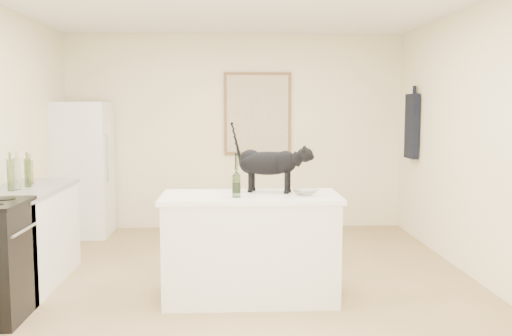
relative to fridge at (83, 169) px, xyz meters
The scene contains 17 objects.
floor 3.17m from the fridge, 50.31° to the right, with size 5.50×5.50×0.00m, color tan.
wall_back 2.04m from the fridge, 11.59° to the left, with size 4.50×4.50×0.00m, color #F8EBC0.
wall_front 5.48m from the fridge, 69.08° to the right, with size 4.50×4.50×0.00m, color #F8EBC0.
wall_right 4.83m from the fridge, 29.23° to the right, with size 5.50×5.50×0.00m, color #F8EBC0.
island_base 3.30m from the fridge, 51.20° to the right, with size 1.44×0.67×0.86m, color white.
island_top 3.27m from the fridge, 51.20° to the right, with size 1.50×0.70×0.04m, color white.
left_cabinets 2.09m from the fridge, 90.00° to the right, with size 0.60×1.40×0.86m, color white.
left_countertop 2.05m from the fridge, 90.00° to the right, with size 0.62×1.44×0.04m, color gray.
fridge is the anchor object (origin of this frame).
artwork_frame 2.39m from the fridge, ahead, with size 0.90×0.03×1.10m, color brown.
artwork_canvas 2.38m from the fridge, ahead, with size 0.82×0.00×1.02m, color beige.
hanging_garment 4.19m from the fridge, ahead, with size 0.08×0.34×0.80m, color black.
black_cat 3.28m from the fridge, 47.52° to the right, with size 0.64×0.19×0.45m, color black, non-canonical shape.
wine_bottle 3.31m from the fridge, 54.19° to the right, with size 0.07×0.07×0.31m, color #2D5722.
glass_bowl 3.62m from the fridge, 46.13° to the right, with size 0.21×0.21×0.05m, color silver.
fridge_paper 0.60m from the fridge, ahead, with size 0.00×0.13×0.16m, color white.
counter_bottle_cluster 2.07m from the fridge, 90.63° to the right, with size 0.12×0.49×0.29m.
Camera 1 is at (-0.06, -4.93, 1.63)m, focal length 39.88 mm.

